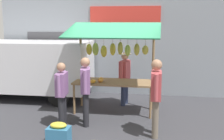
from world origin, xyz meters
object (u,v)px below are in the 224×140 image
(parked_van, at_px, (19,64))
(produce_crate_near, at_px, (59,133))
(shopper_with_shopping_bag, at_px, (86,86))
(shopper_with_ponytail, at_px, (62,90))
(shopper_in_grey_tee, at_px, (156,92))
(vendor_with_sunhat, at_px, (125,74))
(market_stall, at_px, (113,56))

(parked_van, distance_m, produce_crate_near, 4.20)
(shopper_with_shopping_bag, bearing_deg, parked_van, 40.29)
(shopper_with_ponytail, relative_size, shopper_in_grey_tee, 0.91)
(shopper_with_ponytail, bearing_deg, shopper_in_grey_tee, -101.92)
(vendor_with_sunhat, relative_size, shopper_in_grey_tee, 0.93)
(vendor_with_sunhat, bearing_deg, shopper_with_ponytail, -20.46)
(market_stall, relative_size, shopper_in_grey_tee, 1.45)
(shopper_with_shopping_bag, relative_size, parked_van, 0.38)
(market_stall, xyz_separation_m, shopper_with_ponytail, (1.01, 1.37, -0.67))
(produce_crate_near, bearing_deg, shopper_in_grey_tee, -160.23)
(vendor_with_sunhat, xyz_separation_m, shopper_with_shopping_bag, (0.71, 1.87, 0.03))
(shopper_with_shopping_bag, height_order, parked_van, parked_van)
(shopper_with_ponytail, distance_m, produce_crate_near, 1.18)
(vendor_with_sunhat, bearing_deg, shopper_with_shopping_bag, -9.98)
(vendor_with_sunhat, bearing_deg, shopper_in_grey_tee, 34.37)
(market_stall, relative_size, shopper_with_shopping_bag, 1.49)
(market_stall, bearing_deg, shopper_in_grey_tee, 127.76)
(market_stall, height_order, shopper_with_shopping_bag, market_stall)
(shopper_in_grey_tee, xyz_separation_m, parked_van, (4.55, -2.48, 0.11))
(vendor_with_sunhat, xyz_separation_m, shopper_in_grey_tee, (-0.99, 2.26, 0.06))
(market_stall, relative_size, shopper_with_ponytail, 1.59)
(vendor_with_sunhat, relative_size, shopper_with_shopping_bag, 0.96)
(parked_van, bearing_deg, vendor_with_sunhat, 174.85)
(shopper_with_ponytail, distance_m, shopper_in_grey_tee, 2.25)
(shopper_with_ponytail, xyz_separation_m, produce_crate_near, (-0.24, 0.92, -0.69))
(vendor_with_sunhat, height_order, shopper_in_grey_tee, shopper_in_grey_tee)
(market_stall, relative_size, produce_crate_near, 5.29)
(vendor_with_sunhat, relative_size, produce_crate_near, 3.40)
(shopper_in_grey_tee, height_order, produce_crate_near, shopper_in_grey_tee)
(market_stall, height_order, vendor_with_sunhat, market_stall)
(shopper_with_ponytail, xyz_separation_m, shopper_with_shopping_bag, (-0.54, -0.19, 0.08))
(vendor_with_sunhat, xyz_separation_m, parked_van, (3.57, -0.22, 0.18))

